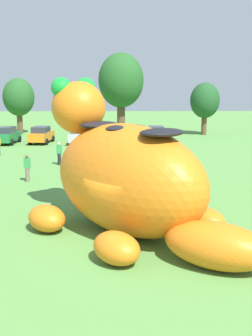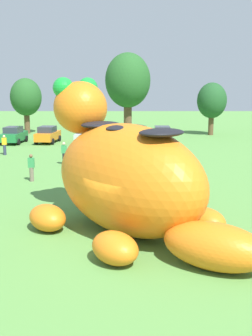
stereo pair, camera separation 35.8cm
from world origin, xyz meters
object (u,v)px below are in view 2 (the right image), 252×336
at_px(car_green, 13,135).
at_px(spectator_far_side, 3,145).
at_px(giant_inflatable_creature, 127,177).
at_px(car_white, 161,135).
at_px(spectator_wandering, 63,154).
at_px(car_silver, 85,135).
at_px(spectator_mid_field, 119,142).
at_px(spectator_near_inflatable, 147,150).
at_px(car_black, 123,134).
at_px(spectator_by_cars, 30,168).
at_px(car_orange, 47,135).

xyz_separation_m(car_green, spectator_far_side, (1.08, -7.20, -0.01)).
xyz_separation_m(giant_inflatable_creature, spectator_far_side, (-10.44, 19.09, -1.44)).
xyz_separation_m(car_white, spectator_wandering, (-8.37, -12.00, -0.01)).
distance_m(car_silver, spectator_mid_field, 6.04).
relative_size(spectator_wandering, spectator_far_side, 1.00).
height_order(car_white, spectator_near_inflatable, car_white).
relative_size(car_silver, spectator_far_side, 2.48).
distance_m(giant_inflatable_creature, car_black, 27.03).
bearing_deg(spectator_far_side, car_green, 98.56).
height_order(car_silver, car_black, same).
xyz_separation_m(car_black, spectator_near_inflatable, (1.94, -10.87, -0.01)).
bearing_deg(spectator_mid_field, car_black, 87.20).
relative_size(spectator_mid_field, spectator_far_side, 1.00).
height_order(car_green, spectator_near_inflatable, car_green).
bearing_deg(car_black, spectator_far_side, -142.07).
bearing_deg(spectator_far_side, giant_inflatable_creature, -61.32).
bearing_deg(car_silver, car_green, 178.91).
height_order(spectator_mid_field, spectator_far_side, same).
xyz_separation_m(car_silver, spectator_by_cars, (-1.81, -17.00, -0.01)).
bearing_deg(spectator_mid_field, car_orange, 144.49).
xyz_separation_m(spectator_by_cars, spectator_wandering, (1.24, 5.50, 0.00)).
bearing_deg(car_white, spectator_by_cars, -118.76).
xyz_separation_m(car_green, car_orange, (3.40, 0.36, 0.00)).
distance_m(giant_inflatable_creature, spectator_mid_field, 21.33).
bearing_deg(car_orange, spectator_mid_field, -35.51).
distance_m(spectator_near_inflatable, spectator_wandering, 6.51).
distance_m(spectator_mid_field, spectator_far_side, 10.09).
bearing_deg(car_green, giant_inflatable_creature, -66.33).
height_order(car_green, car_black, same).
bearing_deg(spectator_mid_field, spectator_by_cars, -113.88).
height_order(car_silver, spectator_near_inflatable, car_silver).
bearing_deg(spectator_mid_field, giant_inflatable_creature, -88.42).
distance_m(car_black, car_white, 3.97).
height_order(car_orange, car_silver, same).
xyz_separation_m(car_black, car_white, (3.96, -0.34, 0.00)).
distance_m(car_silver, car_white, 7.81).
relative_size(car_orange, car_silver, 1.00).
xyz_separation_m(giant_inflatable_creature, spectator_mid_field, (-0.59, 21.27, -1.44)).
bearing_deg(car_silver, giant_inflatable_creature, -81.00).
xyz_separation_m(spectator_near_inflatable, spectator_wandering, (-6.35, -1.47, 0.00)).
xyz_separation_m(car_orange, spectator_by_cars, (2.18, -17.50, -0.01)).
relative_size(car_orange, spectator_near_inflatable, 2.49).
bearing_deg(giant_inflatable_creature, spectator_wandering, 107.83).
relative_size(spectator_near_inflatable, spectator_wandering, 1.00).
height_order(car_green, spectator_mid_field, car_green).
bearing_deg(car_silver, spectator_far_side, -131.74).
height_order(spectator_wandering, spectator_far_side, same).
bearing_deg(giant_inflatable_creature, car_orange, 106.96).
distance_m(car_green, spectator_by_cars, 18.02).
distance_m(giant_inflatable_creature, car_green, 28.74).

